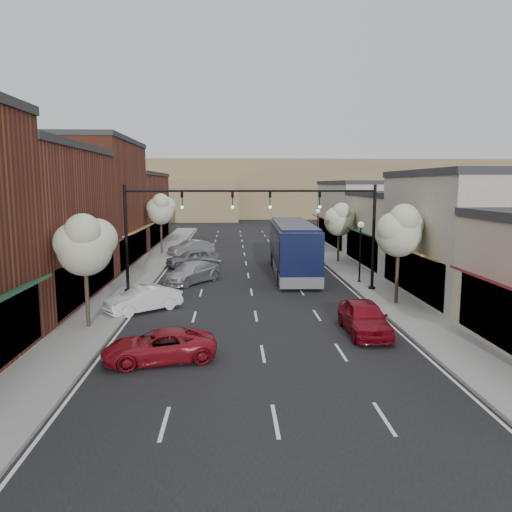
{
  "coord_description": "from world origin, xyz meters",
  "views": [
    {
      "loc": [
        -1.27,
        -24.01,
        7.03
      ],
      "look_at": [
        0.37,
        9.39,
        2.2
      ],
      "focal_mm": 35.0,
      "sensor_mm": 36.0,
      "label": 1
    }
  ],
  "objects": [
    {
      "name": "bldg_left_midnear",
      "position": [
        -14.23,
        6.0,
        4.66
      ],
      "size": [
        10.14,
        14.1,
        9.4
      ],
      "color": "brown",
      "rests_on": "ground"
    },
    {
      "name": "parked_car_c",
      "position": [
        -4.2,
        11.35,
        0.74
      ],
      "size": [
        4.69,
        5.38,
        1.49
      ],
      "primitive_type": "imported",
      "rotation": [
        0.0,
        0.0,
        -0.63
      ],
      "color": "#A9A8AE",
      "rests_on": "ground"
    },
    {
      "name": "hill_far",
      "position": [
        0.0,
        90.0,
        6.0
      ],
      "size": [
        120.0,
        30.0,
        12.0
      ],
      "primitive_type": "cube",
      "color": "#7A6647",
      "rests_on": "ground"
    },
    {
      "name": "red_hatchback",
      "position": [
        4.96,
        -1.41,
        0.8
      ],
      "size": [
        1.92,
        4.69,
        1.59
      ],
      "primitive_type": "imported",
      "rotation": [
        0.0,
        0.0,
        -0.01
      ],
      "color": "maroon",
      "rests_on": "ground"
    },
    {
      "name": "bldg_right_midnear",
      "position": [
        13.72,
        6.0,
        3.91
      ],
      "size": [
        9.14,
        12.1,
        7.9
      ],
      "color": "#BAB09F",
      "rests_on": "ground"
    },
    {
      "name": "sidewalk_right",
      "position": [
        8.4,
        18.5,
        0.07
      ],
      "size": [
        2.8,
        73.0,
        0.15
      ],
      "primitive_type": "cube",
      "color": "gray",
      "rests_on": "ground"
    },
    {
      "name": "bldg_left_midfar",
      "position": [
        -14.24,
        20.0,
        5.4
      ],
      "size": [
        10.14,
        14.1,
        10.9
      ],
      "color": "brown",
      "rests_on": "ground"
    },
    {
      "name": "tree_right_far",
      "position": [
        8.35,
        19.94,
        3.99
      ],
      "size": [
        2.85,
        2.65,
        5.43
      ],
      "color": "#47382B",
      "rests_on": "ground"
    },
    {
      "name": "tree_left_near",
      "position": [
        -8.25,
        -0.06,
        4.22
      ],
      "size": [
        2.85,
        2.65,
        5.69
      ],
      "color": "#47382B",
      "rests_on": "ground"
    },
    {
      "name": "hill_near",
      "position": [
        -25.0,
        78.0,
        4.0
      ],
      "size": [
        50.0,
        20.0,
        8.0
      ],
      "primitive_type": "cube",
      "color": "#7A6647",
      "rests_on": "ground"
    },
    {
      "name": "signal_mast_left",
      "position": [
        -5.62,
        8.0,
        4.62
      ],
      "size": [
        8.22,
        0.46,
        7.0
      ],
      "color": "black",
      "rests_on": "ground"
    },
    {
      "name": "parked_car_a",
      "position": [
        -4.2,
        -4.67,
        0.63
      ],
      "size": [
        4.85,
        3.03,
        1.25
      ],
      "primitive_type": "imported",
      "rotation": [
        0.0,
        0.0,
        -1.34
      ],
      "color": "maroon",
      "rests_on": "ground"
    },
    {
      "name": "curb_left",
      "position": [
        -7.0,
        18.5,
        0.07
      ],
      "size": [
        0.25,
        73.0,
        0.17
      ],
      "primitive_type": "cube",
      "color": "gray",
      "rests_on": "ground"
    },
    {
      "name": "curb_right",
      "position": [
        7.0,
        18.5,
        0.07
      ],
      "size": [
        0.25,
        73.0,
        0.17
      ],
      "primitive_type": "cube",
      "color": "gray",
      "rests_on": "ground"
    },
    {
      "name": "ground",
      "position": [
        0.0,
        0.0,
        0.0
      ],
      "size": [
        160.0,
        160.0,
        0.0
      ],
      "primitive_type": "plane",
      "color": "black",
      "rests_on": "ground"
    },
    {
      "name": "bldg_right_midfar",
      "position": [
        13.7,
        18.0,
        3.17
      ],
      "size": [
        9.14,
        12.1,
        6.4
      ],
      "color": "beige",
      "rests_on": "ground"
    },
    {
      "name": "coach_bus",
      "position": [
        3.5,
        14.43,
        2.11
      ],
      "size": [
        3.31,
        13.42,
        4.07
      ],
      "rotation": [
        0.0,
        0.0,
        -0.03
      ],
      "color": "black",
      "rests_on": "ground"
    },
    {
      "name": "tree_right_near",
      "position": [
        8.35,
        3.94,
        4.45
      ],
      "size": [
        2.85,
        2.65,
        5.95
      ],
      "color": "#47382B",
      "rests_on": "ground"
    },
    {
      "name": "bldg_left_far",
      "position": [
        -14.22,
        36.0,
        4.16
      ],
      "size": [
        10.14,
        18.1,
        8.4
      ],
      "color": "brown",
      "rests_on": "ground"
    },
    {
      "name": "parked_car_e",
      "position": [
        -5.27,
        25.3,
        0.77
      ],
      "size": [
        4.69,
        4.09,
        1.53
      ],
      "primitive_type": "imported",
      "rotation": [
        0.0,
        0.0,
        -0.93
      ],
      "color": "#9D9EA3",
      "rests_on": "ground"
    },
    {
      "name": "bldg_right_far",
      "position": [
        13.71,
        32.0,
        3.66
      ],
      "size": [
        9.14,
        16.1,
        7.4
      ],
      "color": "#BAB09F",
      "rests_on": "ground"
    },
    {
      "name": "lamp_post_far",
      "position": [
        7.8,
        28.0,
        3.01
      ],
      "size": [
        0.44,
        0.44,
        4.44
      ],
      "color": "black",
      "rests_on": "ground"
    },
    {
      "name": "parked_car_d",
      "position": [
        -4.62,
        18.19,
        0.77
      ],
      "size": [
        4.88,
        3.48,
        1.54
      ],
      "primitive_type": "imported",
      "rotation": [
        0.0,
        0.0,
        -1.16
      ],
      "color": "slate",
      "rests_on": "ground"
    },
    {
      "name": "signal_mast_right",
      "position": [
        5.62,
        8.0,
        4.62
      ],
      "size": [
        8.22,
        0.46,
        7.0
      ],
      "color": "black",
      "rests_on": "ground"
    },
    {
      "name": "parked_car_b",
      "position": [
        -6.2,
        3.3,
        0.7
      ],
      "size": [
        4.29,
        3.79,
        1.41
      ],
      "primitive_type": "imported",
      "rotation": [
        0.0,
        0.0,
        -0.91
      ],
      "color": "white",
      "rests_on": "ground"
    },
    {
      "name": "tree_left_far",
      "position": [
        -8.25,
        25.94,
        4.6
      ],
      "size": [
        2.85,
        2.65,
        6.13
      ],
      "color": "#47382B",
      "rests_on": "ground"
    },
    {
      "name": "lamp_post_near",
      "position": [
        7.8,
        10.5,
        3.01
      ],
      "size": [
        0.44,
        0.44,
        4.44
      ],
      "color": "black",
      "rests_on": "ground"
    },
    {
      "name": "sidewalk_left",
      "position": [
        -8.4,
        18.5,
        0.07
      ],
      "size": [
        2.8,
        73.0,
        0.15
      ],
      "primitive_type": "cube",
      "color": "gray",
      "rests_on": "ground"
    }
  ]
}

